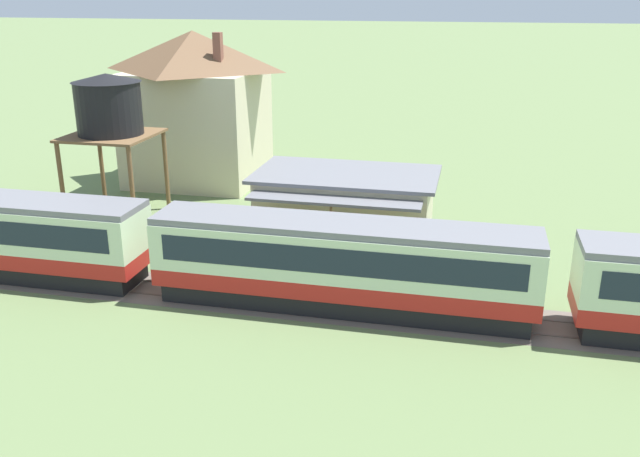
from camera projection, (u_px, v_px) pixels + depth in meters
passenger_train at (348, 262)px, 30.40m from camera, size 92.16×3.11×4.13m
railway_track at (217, 294)px, 32.50m from camera, size 141.87×3.60×0.04m
station_building at (346, 204)px, 39.73m from camera, size 10.57×7.60×3.84m
station_house_brown_roof at (196, 105)px, 50.25m from camera, size 9.93×8.96×11.07m
water_tower at (109, 108)px, 41.25m from camera, size 5.16×5.16×9.09m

